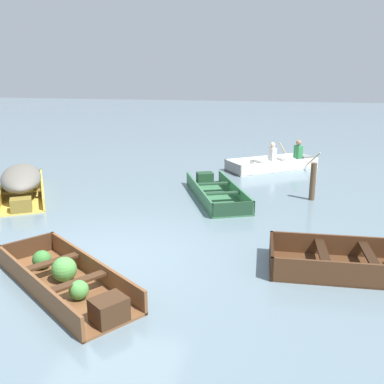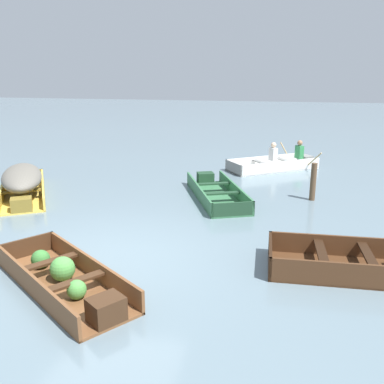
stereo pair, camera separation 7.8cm
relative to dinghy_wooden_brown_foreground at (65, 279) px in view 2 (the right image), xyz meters
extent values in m
plane|color=slate|center=(0.17, 1.23, -0.15)|extent=(80.00, 80.00, 0.00)
cube|color=brown|center=(-0.04, 0.02, -0.13)|extent=(2.99, 2.58, 0.04)
cube|color=brown|center=(0.24, 0.41, 0.03)|extent=(2.42, 1.82, 0.37)
cube|color=brown|center=(-0.33, -0.36, 0.03)|extent=(2.42, 1.82, 0.37)
cube|color=#3F2716|center=(-1.22, 0.90, 0.03)|extent=(0.64, 0.84, 0.37)
cube|color=#3F2716|center=(1.01, -0.76, 0.05)|extent=(0.56, 0.58, 0.34)
cube|color=#3F2716|center=(0.31, -0.24, 0.13)|extent=(0.67, 0.82, 0.04)
cube|color=#3F2716|center=(-0.40, 0.29, 0.13)|extent=(0.67, 0.82, 0.04)
sphere|color=#4C9342|center=(0.35, -0.31, 0.03)|extent=(0.29, 0.29, 0.29)
sphere|color=#4C9342|center=(-0.12, 0.17, 0.08)|extent=(0.40, 0.40, 0.40)
sphere|color=#387533|center=(-0.71, 0.50, 0.04)|extent=(0.32, 0.32, 0.32)
cube|color=#387047|center=(1.56, 5.29, -0.13)|extent=(2.17, 3.33, 0.04)
cube|color=#387047|center=(1.11, 5.10, 0.03)|extent=(1.26, 2.96, 0.36)
cube|color=#387047|center=(2.02, 5.47, 0.03)|extent=(1.26, 2.96, 0.36)
cube|color=#1E3D27|center=(2.16, 3.84, 0.03)|extent=(0.97, 0.44, 0.36)
cube|color=#1E3D27|center=(1.02, 6.59, 0.05)|extent=(0.57, 0.51, 0.33)
cube|color=#1E3D27|center=(1.38, 5.73, 0.12)|extent=(0.92, 0.50, 0.04)
cube|color=#1E3D27|center=(1.75, 4.84, 0.12)|extent=(0.92, 0.50, 0.04)
cube|color=#4C2D19|center=(4.31, 1.50, -0.13)|extent=(2.55, 1.29, 0.04)
cube|color=#4C2D19|center=(4.29, 2.08, 0.06)|extent=(2.51, 0.14, 0.42)
cube|color=#4C2D19|center=(4.34, 0.93, 0.06)|extent=(2.51, 0.14, 0.42)
cube|color=black|center=(3.09, 1.46, 0.06)|extent=(0.10, 1.20, 0.42)
cube|color=black|center=(4.69, 1.52, 0.16)|extent=(0.20, 1.10, 0.04)
cube|color=black|center=(3.94, 1.49, 0.16)|extent=(0.20, 1.10, 0.04)
cube|color=#E5BC47|center=(-3.56, 4.41, -0.13)|extent=(2.60, 3.33, 0.04)
cube|color=#E5BC47|center=(-3.13, 4.67, 0.02)|extent=(1.74, 2.80, 0.35)
cube|color=#E5BC47|center=(-3.99, 4.15, 0.02)|extent=(1.74, 2.80, 0.35)
cube|color=olive|center=(-4.40, 5.78, 0.02)|extent=(0.93, 0.60, 0.35)
cube|color=olive|center=(-2.81, 3.17, 0.04)|extent=(0.60, 0.56, 0.32)
cube|color=olive|center=(-3.31, 3.99, 0.11)|extent=(0.91, 0.64, 0.04)
cube|color=olive|center=(-3.82, 4.83, 0.11)|extent=(0.91, 0.64, 0.04)
ellipsoid|color=#6B665B|center=(-3.56, 4.41, 0.37)|extent=(2.25, 2.80, 0.55)
cube|color=white|center=(2.91, 9.02, -0.13)|extent=(3.12, 2.65, 0.04)
cube|color=white|center=(2.61, 9.43, 0.03)|extent=(2.54, 1.84, 0.37)
cube|color=white|center=(3.20, 8.62, 0.03)|extent=(2.54, 1.84, 0.37)
cube|color=gray|center=(1.67, 8.14, 0.03)|extent=(0.65, 0.88, 0.37)
cube|color=gray|center=(4.01, 9.82, 0.05)|extent=(0.57, 0.59, 0.34)
cube|color=gray|center=(3.28, 9.29, 0.13)|extent=(0.68, 0.87, 0.04)
cube|color=gray|center=(2.53, 8.75, 0.13)|extent=(0.68, 0.87, 0.04)
cube|color=white|center=(2.91, 9.02, 0.37)|extent=(0.31, 0.33, 0.44)
sphere|color=beige|center=(2.91, 9.02, 0.69)|extent=(0.18, 0.18, 0.18)
cube|color=#338C4C|center=(3.78, 9.65, 0.37)|extent=(0.31, 0.33, 0.44)
sphere|color=#9E7051|center=(3.78, 9.65, 0.69)|extent=(0.18, 0.18, 0.18)
cylinder|color=tan|center=(3.30, 10.32, 0.27)|extent=(0.41, 0.55, 0.55)
cylinder|color=tan|center=(4.26, 8.98, 0.27)|extent=(0.41, 0.55, 0.55)
cylinder|color=brown|center=(4.02, 5.64, 0.34)|extent=(0.15, 0.15, 0.99)
camera|label=1|loc=(3.10, -5.47, 3.14)|focal=40.00mm
camera|label=2|loc=(3.18, -5.46, 3.14)|focal=40.00mm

